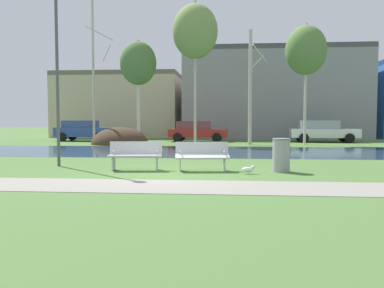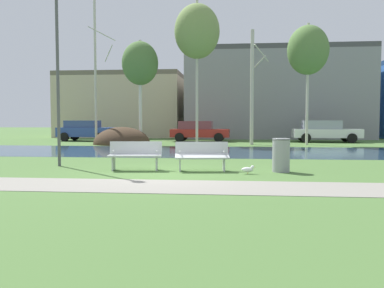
{
  "view_description": "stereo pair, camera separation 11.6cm",
  "coord_description": "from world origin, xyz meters",
  "px_view_note": "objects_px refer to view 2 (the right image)",
  "views": [
    {
      "loc": [
        1.77,
        -11.32,
        1.53
      ],
      "look_at": [
        0.63,
        1.54,
        0.76
      ],
      "focal_mm": 37.83,
      "sensor_mm": 36.0,
      "label": 1
    },
    {
      "loc": [
        1.89,
        -11.31,
        1.53
      ],
      "look_at": [
        0.63,
        1.54,
        0.76
      ],
      "focal_mm": 37.83,
      "sensor_mm": 36.0,
      "label": 2
    }
  ],
  "objects_px": {
    "seagull": "(248,169)",
    "parked_van_nearest_blue": "(86,130)",
    "trash_bin": "(281,155)",
    "parked_sedan_second_red": "(199,131)",
    "bench_right": "(202,155)",
    "streetlamp": "(57,49)",
    "bench_left": "(135,155)",
    "parked_hatch_third_white": "(325,131)"
  },
  "relations": [
    {
      "from": "parked_van_nearest_blue",
      "to": "streetlamp",
      "type": "bearing_deg",
      "value": -72.65
    },
    {
      "from": "bench_right",
      "to": "parked_hatch_third_white",
      "type": "xyz_separation_m",
      "value": [
        7.29,
        16.69,
        0.32
      ]
    },
    {
      "from": "seagull",
      "to": "parked_van_nearest_blue",
      "type": "xyz_separation_m",
      "value": [
        -11.1,
        17.23,
        0.66
      ]
    },
    {
      "from": "trash_bin",
      "to": "streetlamp",
      "type": "bearing_deg",
      "value": 173.53
    },
    {
      "from": "bench_right",
      "to": "streetlamp",
      "type": "bearing_deg",
      "value": 170.21
    },
    {
      "from": "seagull",
      "to": "parked_hatch_third_white",
      "type": "relative_size",
      "value": 0.09
    },
    {
      "from": "trash_bin",
      "to": "seagull",
      "type": "distance_m",
      "value": 1.2
    },
    {
      "from": "trash_bin",
      "to": "parked_sedan_second_red",
      "type": "distance_m",
      "value": 17.16
    },
    {
      "from": "trash_bin",
      "to": "seagull",
      "type": "bearing_deg",
      "value": -150.02
    },
    {
      "from": "streetlamp",
      "to": "parked_hatch_third_white",
      "type": "distance_m",
      "value": 20.17
    },
    {
      "from": "bench_right",
      "to": "parked_sedan_second_red",
      "type": "relative_size",
      "value": 0.39
    },
    {
      "from": "seagull",
      "to": "parked_van_nearest_blue",
      "type": "distance_m",
      "value": 20.51
    },
    {
      "from": "parked_van_nearest_blue",
      "to": "parked_hatch_third_white",
      "type": "height_order",
      "value": "parked_hatch_third_white"
    },
    {
      "from": "bench_right",
      "to": "parked_van_nearest_blue",
      "type": "distance_m",
      "value": 19.33
    },
    {
      "from": "streetlamp",
      "to": "parked_sedan_second_red",
      "type": "bearing_deg",
      "value": 78.11
    },
    {
      "from": "bench_left",
      "to": "parked_sedan_second_red",
      "type": "xyz_separation_m",
      "value": [
        0.59,
        16.76,
        0.29
      ]
    },
    {
      "from": "bench_right",
      "to": "seagull",
      "type": "height_order",
      "value": "bench_right"
    },
    {
      "from": "trash_bin",
      "to": "parked_van_nearest_blue",
      "type": "xyz_separation_m",
      "value": [
        -12.09,
        16.66,
        0.28
      ]
    },
    {
      "from": "trash_bin",
      "to": "parked_hatch_third_white",
      "type": "distance_m",
      "value": 17.39
    },
    {
      "from": "trash_bin",
      "to": "bench_right",
      "type": "bearing_deg",
      "value": -179.52
    },
    {
      "from": "parked_van_nearest_blue",
      "to": "bench_right",
      "type": "bearing_deg",
      "value": -59.68
    },
    {
      "from": "parked_sedan_second_red",
      "to": "seagull",
      "type": "bearing_deg",
      "value": -80.81
    },
    {
      "from": "bench_left",
      "to": "trash_bin",
      "type": "height_order",
      "value": "trash_bin"
    },
    {
      "from": "bench_left",
      "to": "parked_van_nearest_blue",
      "type": "relative_size",
      "value": 0.4
    },
    {
      "from": "bench_right",
      "to": "trash_bin",
      "type": "relative_size",
      "value": 1.67
    },
    {
      "from": "bench_left",
      "to": "parked_van_nearest_blue",
      "type": "xyz_separation_m",
      "value": [
        -7.72,
        16.68,
        0.32
      ]
    },
    {
      "from": "bench_right",
      "to": "parked_sedan_second_red",
      "type": "xyz_separation_m",
      "value": [
        -1.45,
        16.76,
        0.29
      ]
    },
    {
      "from": "seagull",
      "to": "parked_sedan_second_red",
      "type": "xyz_separation_m",
      "value": [
        -2.8,
        17.3,
        0.63
      ]
    },
    {
      "from": "bench_right",
      "to": "bench_left",
      "type": "bearing_deg",
      "value": 180.0
    },
    {
      "from": "streetlamp",
      "to": "parked_hatch_third_white",
      "type": "height_order",
      "value": "streetlamp"
    },
    {
      "from": "trash_bin",
      "to": "parked_van_nearest_blue",
      "type": "distance_m",
      "value": 20.59
    },
    {
      "from": "bench_right",
      "to": "parked_van_nearest_blue",
      "type": "bearing_deg",
      "value": 120.32
    },
    {
      "from": "seagull",
      "to": "parked_van_nearest_blue",
      "type": "bearing_deg",
      "value": 122.8
    },
    {
      "from": "seagull",
      "to": "streetlamp",
      "type": "bearing_deg",
      "value": 167.38
    },
    {
      "from": "bench_right",
      "to": "parked_hatch_third_white",
      "type": "bearing_deg",
      "value": 66.4
    },
    {
      "from": "streetlamp",
      "to": "bench_left",
      "type": "bearing_deg",
      "value": -16.67
    },
    {
      "from": "parked_hatch_third_white",
      "to": "parked_van_nearest_blue",
      "type": "bearing_deg",
      "value": -179.98
    },
    {
      "from": "trash_bin",
      "to": "streetlamp",
      "type": "relative_size",
      "value": 0.17
    },
    {
      "from": "trash_bin",
      "to": "parked_sedan_second_red",
      "type": "bearing_deg",
      "value": 102.74
    },
    {
      "from": "bench_left",
      "to": "parked_sedan_second_red",
      "type": "distance_m",
      "value": 16.77
    },
    {
      "from": "parked_van_nearest_blue",
      "to": "parked_sedan_second_red",
      "type": "height_order",
      "value": "parked_van_nearest_blue"
    },
    {
      "from": "trash_bin",
      "to": "parked_hatch_third_white",
      "type": "xyz_separation_m",
      "value": [
        4.96,
        16.67,
        0.27
      ]
    }
  ]
}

